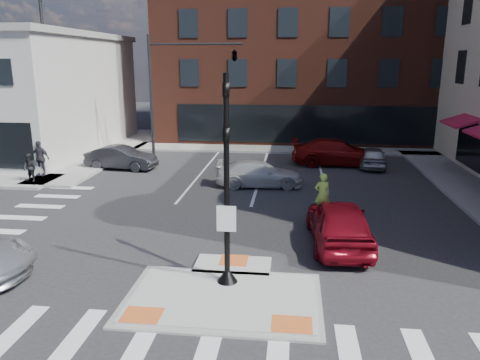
# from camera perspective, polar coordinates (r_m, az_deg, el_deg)

# --- Properties ---
(ground) EXTENTS (120.00, 120.00, 0.00)m
(ground) POSITION_cam_1_polar(r_m,az_deg,el_deg) (13.74, -1.79, -13.43)
(ground) COLOR #28282B
(ground) RESTS_ON ground
(refuge_island) EXTENTS (5.40, 4.65, 0.13)m
(refuge_island) POSITION_cam_1_polar(r_m,az_deg,el_deg) (13.49, -1.95, -13.75)
(refuge_island) COLOR gray
(refuge_island) RESTS_ON ground
(sidewalk_nw) EXTENTS (23.50, 20.50, 0.15)m
(sidewalk_nw) POSITION_cam_1_polar(r_m,az_deg,el_deg) (33.62, -27.13, 1.93)
(sidewalk_nw) COLOR gray
(sidewalk_nw) RESTS_ON ground
(sidewalk_n) EXTENTS (26.00, 3.00, 0.15)m
(sidewalk_n) POSITION_cam_1_polar(r_m,az_deg,el_deg) (34.62, 8.46, 3.69)
(sidewalk_n) COLOR gray
(sidewalk_n) RESTS_ON ground
(building_n) EXTENTS (24.40, 18.40, 15.50)m
(building_n) POSITION_cam_1_polar(r_m,az_deg,el_deg) (44.05, 8.45, 16.05)
(building_n) COLOR #55261A
(building_n) RESTS_ON ground
(building_far_left) EXTENTS (10.00, 12.00, 10.00)m
(building_far_left) POSITION_cam_1_polar(r_m,az_deg,el_deg) (64.30, 1.43, 13.13)
(building_far_left) COLOR slate
(building_far_left) RESTS_ON ground
(building_far_right) EXTENTS (12.00, 12.00, 12.00)m
(building_far_right) POSITION_cam_1_polar(r_m,az_deg,el_deg) (66.41, 13.17, 13.67)
(building_far_right) COLOR brown
(building_far_right) RESTS_ON ground
(signal_pole) EXTENTS (0.60, 0.60, 5.98)m
(signal_pole) POSITION_cam_1_polar(r_m,az_deg,el_deg) (13.18, -1.62, -3.53)
(signal_pole) COLOR black
(signal_pole) RESTS_ON refuge_island
(mast_arm_signal) EXTENTS (6.10, 2.24, 8.00)m
(mast_arm_signal) POSITION_cam_1_polar(r_m,az_deg,el_deg) (30.48, -3.51, 13.98)
(mast_arm_signal) COLOR black
(mast_arm_signal) RESTS_ON ground
(red_sedan) EXTENTS (2.26, 5.03, 1.68)m
(red_sedan) POSITION_cam_1_polar(r_m,az_deg,el_deg) (16.98, 11.98, -5.10)
(red_sedan) COLOR maroon
(red_sedan) RESTS_ON ground
(white_pickup) EXTENTS (4.69, 2.28, 1.32)m
(white_pickup) POSITION_cam_1_polar(r_m,az_deg,el_deg) (24.41, 2.35, 0.75)
(white_pickup) COLOR silver
(white_pickup) RESTS_ON ground
(bg_car_dark) EXTENTS (4.40, 1.96, 1.40)m
(bg_car_dark) POSITION_cam_1_polar(r_m,az_deg,el_deg) (29.16, -14.28, 2.65)
(bg_car_dark) COLOR #232327
(bg_car_dark) RESTS_ON ground
(bg_car_silver) EXTENTS (1.84, 3.93, 1.30)m
(bg_car_silver) POSITION_cam_1_polar(r_m,az_deg,el_deg) (29.93, 15.83, 2.75)
(bg_car_silver) COLOR #A6A9AD
(bg_car_silver) RESTS_ON ground
(bg_car_red) EXTENTS (5.66, 2.41, 1.63)m
(bg_car_red) POSITION_cam_1_polar(r_m,az_deg,el_deg) (29.95, 11.72, 3.32)
(bg_car_red) COLOR maroon
(bg_car_red) RESTS_ON ground
(cyclist) EXTENTS (0.93, 1.77, 2.15)m
(cyclist) POSITION_cam_1_polar(r_m,az_deg,el_deg) (18.85, 9.91, -3.40)
(cyclist) COLOR #3F3F44
(cyclist) RESTS_ON ground
(pedestrian_a) EXTENTS (0.87, 0.77, 1.51)m
(pedestrian_a) POSITION_cam_1_polar(r_m,az_deg,el_deg) (27.08, -24.26, 1.37)
(pedestrian_a) COLOR black
(pedestrian_a) RESTS_ON sidewalk_nw
(pedestrian_b) EXTENTS (1.21, 0.64, 1.96)m
(pedestrian_b) POSITION_cam_1_polar(r_m,az_deg,el_deg) (28.28, -23.20, 2.46)
(pedestrian_b) COLOR #2E2B35
(pedestrian_b) RESTS_ON sidewalk_nw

